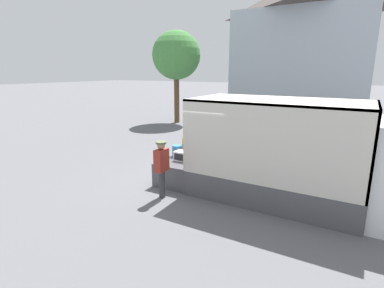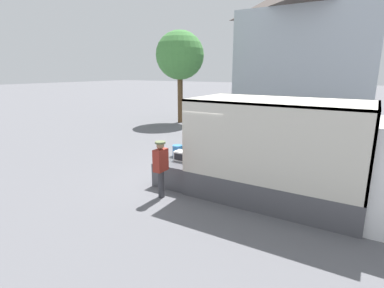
{
  "view_description": "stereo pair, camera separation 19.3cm",
  "coord_description": "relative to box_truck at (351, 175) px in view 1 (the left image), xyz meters",
  "views": [
    {
      "loc": [
        4.37,
        -8.22,
        3.57
      ],
      "look_at": [
        -0.3,
        -0.2,
        1.29
      ],
      "focal_mm": 28.0,
      "sensor_mm": 36.0,
      "label": 1
    },
    {
      "loc": [
        4.54,
        -8.12,
        3.57
      ],
      "look_at": [
        -0.3,
        -0.2,
        1.29
      ],
      "focal_mm": 28.0,
      "sensor_mm": 36.0,
      "label": 2
    }
  ],
  "objects": [
    {
      "name": "house_backdrop",
      "position": [
        -4.06,
        15.03,
        4.11
      ],
      "size": [
        9.03,
        7.74,
        10.02
      ],
      "color": "#A8B2BC",
      "rests_on": "ground"
    },
    {
      "name": "box_truck",
      "position": [
        0.0,
        0.0,
        0.0
      ],
      "size": [
        6.95,
        2.45,
        2.82
      ],
      "color": "white",
      "rests_on": "ground"
    },
    {
      "name": "ground_plane",
      "position": [
        -4.24,
        -0.0,
        -0.99
      ],
      "size": [
        160.0,
        160.0,
        0.0
      ],
      "primitive_type": "plane",
      "color": "slate"
    },
    {
      "name": "orange_bucket",
      "position": [
        -5.24,
        -0.01,
        -0.06
      ],
      "size": [
        0.33,
        0.33,
        0.38
      ],
      "color": "#3370B2",
      "rests_on": "tailgate_deck"
    },
    {
      "name": "portable_generator",
      "position": [
        -4.88,
        0.45,
        -0.02
      ],
      "size": [
        0.56,
        0.5,
        0.61
      ],
      "color": "black",
      "rests_on": "tailgate_deck"
    },
    {
      "name": "street_tree",
      "position": [
        -11.39,
        9.41,
        3.56
      ],
      "size": [
        3.26,
        3.26,
        6.22
      ],
      "color": "brown",
      "rests_on": "ground"
    },
    {
      "name": "worker_person",
      "position": [
        -4.68,
        -1.68,
        0.02
      ],
      "size": [
        0.3,
        0.44,
        1.66
      ],
      "color": "#38383D",
      "rests_on": "ground"
    },
    {
      "name": "tailgate_deck",
      "position": [
        -4.84,
        -0.0,
        -0.62
      ],
      "size": [
        1.21,
        2.32,
        0.74
      ],
      "primitive_type": "cube",
      "color": "#4C4C51",
      "rests_on": "ground"
    },
    {
      "name": "microwave",
      "position": [
        -4.79,
        -0.36,
        -0.09
      ],
      "size": [
        0.52,
        0.36,
        0.31
      ],
      "color": "white",
      "rests_on": "tailgate_deck"
    }
  ]
}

